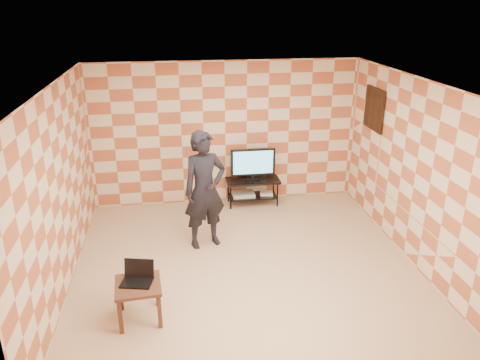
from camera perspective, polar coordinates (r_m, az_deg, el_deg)
name	(u,v)px	position (r m, az deg, el deg)	size (l,w,h in m)	color
floor	(246,266)	(7.08, 0.72, -10.47)	(5.00, 5.00, 0.00)	tan
wall_back	(225,134)	(8.82, -1.81, 5.68)	(5.00, 0.02, 2.70)	beige
wall_front	(291,285)	(4.30, 6.18, -12.57)	(5.00, 0.02, 2.70)	beige
wall_left	(58,192)	(6.58, -21.26, -1.43)	(0.02, 5.00, 2.70)	beige
wall_right	(415,173)	(7.28, 20.61, 0.81)	(0.02, 5.00, 2.70)	beige
ceiling	(247,84)	(6.10, 0.84, 11.59)	(5.00, 5.00, 0.02)	white
wall_art	(374,109)	(8.43, 16.05, 8.32)	(0.04, 0.72, 0.72)	black
tv_stand	(253,186)	(8.95, 1.55, -0.75)	(1.02, 0.46, 0.50)	black
tv	(253,163)	(8.78, 1.59, 2.10)	(0.84, 0.16, 0.61)	black
dvd_player	(243,194)	(8.99, 0.40, -1.74)	(0.42, 0.30, 0.07)	#B1B1B3
game_console	(266,193)	(9.06, 3.25, -1.62)	(0.24, 0.18, 0.06)	silver
side_table	(138,290)	(5.98, -12.29, -13.00)	(0.59, 0.59, 0.50)	#3B2219
laptop	(138,277)	(5.96, -12.36, -11.50)	(0.43, 0.37, 0.25)	black
person	(205,190)	(7.28, -4.32, -1.24)	(0.69, 0.45, 1.89)	black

